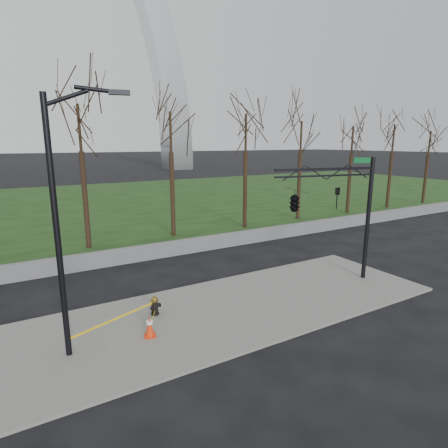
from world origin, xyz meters
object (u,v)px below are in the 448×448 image
fire_hydrant (155,306)px  street_light (63,211)px  traffic_cone (150,326)px  traffic_signal_mast (310,200)px

fire_hydrant → street_light: bearing=-169.6°
fire_hydrant → street_light: (-3.10, -1.32, 4.23)m
traffic_cone → street_light: size_ratio=0.09×
fire_hydrant → traffic_cone: size_ratio=1.05×
street_light → traffic_signal_mast: bearing=16.5°
fire_hydrant → traffic_signal_mast: (7.14, -0.70, 3.69)m
fire_hydrant → traffic_cone: 1.67m
traffic_signal_mast → traffic_cone: bearing=-162.0°
traffic_cone → fire_hydrant: bearing=63.9°
street_light → traffic_signal_mast: (10.24, 0.62, -0.55)m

